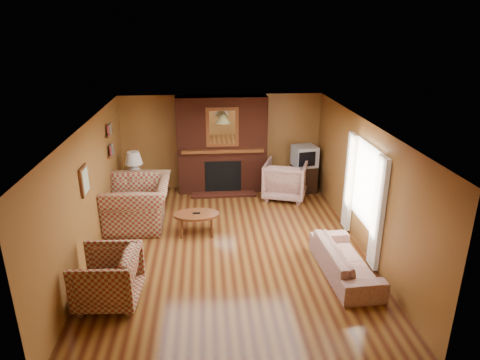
{
  "coord_description": "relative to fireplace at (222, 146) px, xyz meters",
  "views": [
    {
      "loc": [
        -0.4,
        -7.24,
        4.07
      ],
      "look_at": [
        0.25,
        0.6,
        1.15
      ],
      "focal_mm": 32.0,
      "sensor_mm": 36.0,
      "label": 1
    }
  ],
  "objects": [
    {
      "name": "wall_front",
      "position": [
        0.0,
        -6.23,
        0.02
      ],
      "size": [
        6.5,
        0.0,
        6.5
      ],
      "primitive_type": "plane",
      "rotation": [
        -1.57,
        0.0,
        0.0
      ],
      "color": "brown",
      "rests_on": "floor"
    },
    {
      "name": "wall_left",
      "position": [
        -2.5,
        -2.98,
        0.02
      ],
      "size": [
        0.0,
        6.5,
        6.5
      ],
      "primitive_type": "plane",
      "rotation": [
        1.57,
        0.0,
        1.57
      ],
      "color": "brown",
      "rests_on": "floor"
    },
    {
      "name": "plaid_armchair",
      "position": [
        -1.95,
        -4.53,
        -0.75
      ],
      "size": [
        1.0,
        0.98,
        0.86
      ],
      "primitive_type": "imported",
      "rotation": [
        0.0,
        0.0,
        -1.64
      ],
      "color": "maroon",
      "rests_on": "floor"
    },
    {
      "name": "crt_tv",
      "position": [
        2.05,
        -0.19,
        -0.26
      ],
      "size": [
        0.64,
        0.63,
        0.51
      ],
      "color": "#B0B2B8",
      "rests_on": "tv_stand"
    },
    {
      "name": "side_table",
      "position": [
        -2.1,
        -0.53,
        -0.91
      ],
      "size": [
        0.41,
        0.41,
        0.54
      ],
      "primitive_type": "cube",
      "rotation": [
        0.0,
        0.0,
        0.01
      ],
      "color": "brown",
      "rests_on": "floor"
    },
    {
      "name": "pendant_light",
      "position": [
        0.0,
        -0.68,
        0.82
      ],
      "size": [
        0.36,
        0.36,
        0.48
      ],
      "color": "black",
      "rests_on": "ceiling"
    },
    {
      "name": "fireplace",
      "position": [
        0.0,
        0.0,
        0.0
      ],
      "size": [
        2.2,
        0.82,
        2.4
      ],
      "color": "#4C1C10",
      "rests_on": "floor"
    },
    {
      "name": "floral_armchair",
      "position": [
        1.5,
        -0.62,
        -0.72
      ],
      "size": [
        1.26,
        1.28,
        0.92
      ],
      "primitive_type": "imported",
      "rotation": [
        0.0,
        0.0,
        2.81
      ],
      "color": "#BAAC90",
      "rests_on": "floor"
    },
    {
      "name": "wall_back",
      "position": [
        0.0,
        0.27,
        0.02
      ],
      "size": [
        6.5,
        0.0,
        6.5
      ],
      "primitive_type": "plane",
      "rotation": [
        1.57,
        0.0,
        0.0
      ],
      "color": "brown",
      "rests_on": "floor"
    },
    {
      "name": "floor",
      "position": [
        0.0,
        -2.98,
        -1.18
      ],
      "size": [
        6.5,
        6.5,
        0.0
      ],
      "primitive_type": "plane",
      "color": "#451E0E",
      "rests_on": "ground"
    },
    {
      "name": "botanical_print",
      "position": [
        -2.47,
        -3.28,
        0.37
      ],
      "size": [
        0.05,
        0.4,
        0.5
      ],
      "color": "brown",
      "rests_on": "wall_left"
    },
    {
      "name": "window_right",
      "position": [
        2.45,
        -3.18,
        -0.06
      ],
      "size": [
        0.1,
        1.85,
        2.0
      ],
      "color": "beige",
      "rests_on": "wall_right"
    },
    {
      "name": "table_lamp",
      "position": [
        -2.1,
        -0.53,
        -0.26
      ],
      "size": [
        0.42,
        0.42,
        0.69
      ],
      "color": "white",
      "rests_on": "side_table"
    },
    {
      "name": "floral_sofa",
      "position": [
        1.9,
        -4.09,
        -0.92
      ],
      "size": [
        0.81,
        1.86,
        0.53
      ],
      "primitive_type": "imported",
      "rotation": [
        0.0,
        0.0,
        1.63
      ],
      "color": "#BAAC90",
      "rests_on": "floor"
    },
    {
      "name": "coffee_table",
      "position": [
        -0.63,
        -2.38,
        -0.79
      ],
      "size": [
        0.91,
        0.57,
        0.47
      ],
      "color": "brown",
      "rests_on": "floor"
    },
    {
      "name": "plaid_loveseat",
      "position": [
        -1.85,
        -1.84,
        -0.69
      ],
      "size": [
        1.34,
        1.53,
        0.98
      ],
      "primitive_type": "imported",
      "rotation": [
        0.0,
        0.0,
        -1.55
      ],
      "color": "maroon",
      "rests_on": "floor"
    },
    {
      "name": "wall_right",
      "position": [
        2.5,
        -2.98,
        0.02
      ],
      "size": [
        0.0,
        6.5,
        6.5
      ],
      "primitive_type": "plane",
      "rotation": [
        1.57,
        0.0,
        -1.57
      ],
      "color": "brown",
      "rests_on": "floor"
    },
    {
      "name": "ceiling",
      "position": [
        0.0,
        -2.98,
        1.22
      ],
      "size": [
        6.5,
        6.5,
        0.0
      ],
      "primitive_type": "plane",
      "rotation": [
        3.14,
        0.0,
        0.0
      ],
      "color": "silver",
      "rests_on": "wall_back"
    },
    {
      "name": "tv_stand",
      "position": [
        2.05,
        -0.18,
        -0.85
      ],
      "size": [
        0.62,
        0.56,
        0.66
      ],
      "primitive_type": "cube",
      "rotation": [
        0.0,
        0.0,
        -0.02
      ],
      "color": "black",
      "rests_on": "floor"
    },
    {
      "name": "bookshelf",
      "position": [
        -2.44,
        -1.08,
        0.48
      ],
      "size": [
        0.09,
        0.55,
        0.71
      ],
      "color": "brown",
      "rests_on": "wall_left"
    }
  ]
}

